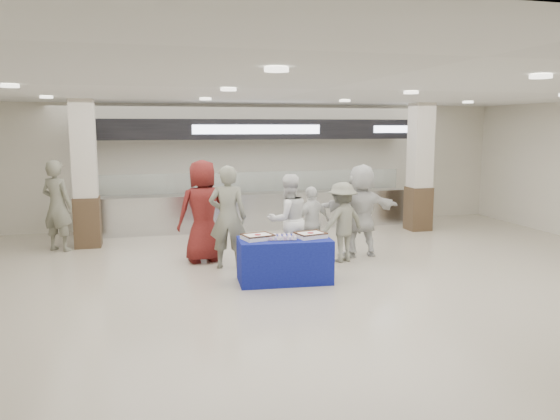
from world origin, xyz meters
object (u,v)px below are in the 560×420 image
object	(u,v)px
display_table	(284,260)
soldier_a	(228,217)
chef_short	(312,223)
soldier_b	(342,222)
sheet_cake_right	(311,235)
chef_tall	(288,220)
cupcake_tray	(282,237)
civilian_maroon	(203,211)
sheet_cake_left	(258,236)
civilian_white	(361,210)
soldier_bg	(57,206)

from	to	relation	value
display_table	soldier_a	distance (m)	1.51
chef_short	soldier_b	world-z (taller)	soldier_b
sheet_cake_right	chef_tall	xyz separation A→B (m)	(-0.09, 1.13, 0.07)
display_table	soldier_a	bearing A→B (deg)	128.22
chef_short	soldier_b	xyz separation A→B (m)	(0.52, -0.28, 0.05)
cupcake_tray	chef_tall	size ratio (longest dim) A/B	0.26
civilian_maroon	soldier_a	distance (m)	0.71
sheet_cake_left	sheet_cake_right	world-z (taller)	same
soldier_a	soldier_b	bearing A→B (deg)	-166.30
cupcake_tray	soldier_b	distance (m)	1.87
sheet_cake_left	soldier_b	xyz separation A→B (m)	(1.90, 1.06, -0.02)
soldier_a	display_table	bearing A→B (deg)	138.94
display_table	sheet_cake_right	bearing A→B (deg)	2.24
soldier_b	civilian_white	xyz separation A→B (m)	(0.52, 0.33, 0.16)
cupcake_tray	soldier_a	distance (m)	1.40
cupcake_tray	sheet_cake_left	bearing A→B (deg)	170.79
civilian_maroon	soldier_a	size ratio (longest dim) A/B	1.04
display_table	civilian_maroon	xyz separation A→B (m)	(-1.18, 1.74, 0.62)
display_table	chef_tall	distance (m)	1.27
sheet_cake_left	chef_tall	size ratio (longest dim) A/B	0.32
cupcake_tray	chef_tall	world-z (taller)	chef_tall
sheet_cake_left	soldier_bg	world-z (taller)	soldier_bg
civilian_maroon	cupcake_tray	bearing A→B (deg)	110.89
civilian_maroon	chef_tall	xyz separation A→B (m)	(1.54, -0.63, -0.13)
chef_short	soldier_b	distance (m)	0.60
chef_short	soldier_b	bearing A→B (deg)	129.62
civilian_maroon	soldier_bg	world-z (taller)	civilian_maroon
civilian_maroon	sheet_cake_left	bearing A→B (deg)	101.27
sheet_cake_right	chef_tall	bearing A→B (deg)	94.62
soldier_a	chef_tall	world-z (taller)	soldier_a
soldier_bg	cupcake_tray	bearing A→B (deg)	170.84
soldier_a	civilian_white	bearing A→B (deg)	-159.35
sheet_cake_left	chef_short	xyz separation A→B (m)	(1.38, 1.34, -0.07)
chef_tall	chef_short	distance (m)	0.64
civilian_maroon	chef_tall	world-z (taller)	civilian_maroon
soldier_a	sheet_cake_left	bearing A→B (deg)	121.47
soldier_b	soldier_bg	bearing A→B (deg)	-42.22
soldier_b	civilian_white	bearing A→B (deg)	-167.19
chef_short	sheet_cake_left	bearing A→B (deg)	22.13
display_table	cupcake_tray	xyz separation A→B (m)	(-0.04, -0.02, 0.41)
chef_short	soldier_bg	bearing A→B (deg)	-44.65
sheet_cake_left	soldier_bg	size ratio (longest dim) A/B	0.29
civilian_white	chef_short	bearing A→B (deg)	2.14
display_table	chef_tall	world-z (taller)	chef_tall
soldier_a	soldier_b	world-z (taller)	soldier_a
soldier_a	chef_tall	distance (m)	1.15
display_table	chef_short	distance (m)	1.71
sheet_cake_left	soldier_b	size ratio (longest dim) A/B	0.36
chef_short	cupcake_tray	bearing A→B (deg)	33.35
sheet_cake_left	soldier_b	bearing A→B (deg)	29.18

